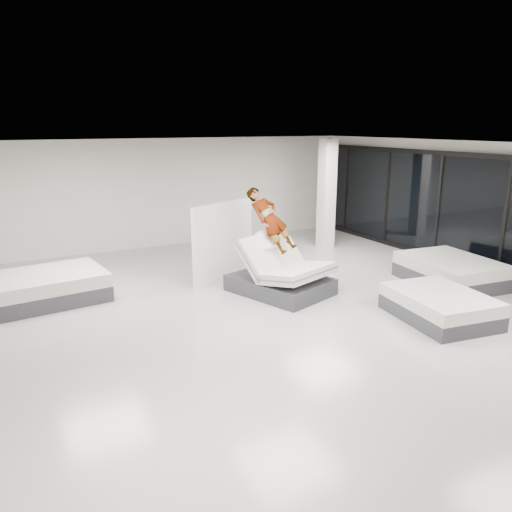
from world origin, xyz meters
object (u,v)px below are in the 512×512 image
Objects in this scene: remote at (289,243)px; column at (327,194)px; person at (270,234)px; divider_panel at (224,241)px; hero_bed at (282,276)px; flat_bed_right_near at (440,306)px; flat_bed_left_far at (49,287)px; flat_bed_right_far at (450,271)px.

remote is 0.04× the size of column.
person is at bearing 122.15° from remote.
remote is 1.74m from divider_panel.
column is (3.10, 2.93, 0.50)m from remote.
column is (3.42, 2.67, 0.32)m from person.
hero_bed is 1.15× the size of flat_bed_right_near.
person reaches higher than hero_bed.
hero_bed reaches higher than flat_bed_right_near.
person is 0.68× the size of flat_bed_left_far.
flat_bed_right_far reaches higher than flat_bed_right_near.
flat_bed_right_near is (1.87, -2.72, -0.13)m from hero_bed.
flat_bed_right_near is (1.98, -3.04, -1.02)m from person.
divider_panel is 5.33m from flat_bed_right_far.
hero_bed is 4.93m from flat_bed_left_far.
hero_bed is 3.31m from flat_bed_right_near.
flat_bed_left_far is (-4.77, 1.80, -0.80)m from remote.
hero_bed is at bearing -91.11° from divider_panel.
flat_bed_right_near is 0.66× the size of column.
divider_panel reaches higher than flat_bed_right_near.
person is 1.40m from divider_panel.
column reaches higher than person.
divider_panel is at bearing -160.11° from column.
flat_bed_right_near is at bearing -143.00° from flat_bed_right_far.
flat_bed_right_far is 1.11× the size of flat_bed_right_near.
divider_panel reaches higher than remote.
person is 0.69× the size of flat_bed_right_far.
divider_panel reaches higher than flat_bed_left_far.
column is (3.99, 1.44, 0.67)m from divider_panel.
column is at bearing 42.14° from hero_bed.
flat_bed_right_far is 2.42m from flat_bed_right_near.
divider_panel is 0.86× the size of flat_bed_left_far.
flat_bed_right_near is (2.55, -4.27, -0.66)m from divider_panel.
hero_bed is 17.20× the size of remote.
divider_panel reaches higher than hero_bed.
flat_bed_right_far is at bearing -40.75° from person.
flat_bed_left_far is (-4.45, 1.54, -0.98)m from person.
flat_bed_right_far is (3.80, -1.27, -0.10)m from hero_bed.
hero_bed is at bearing -90.00° from person.
person is at bearing -141.98° from column.
remote is (0.21, 0.06, 0.70)m from hero_bed.
column is at bearing 19.38° from person.
remote is at bearing 16.08° from hero_bed.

